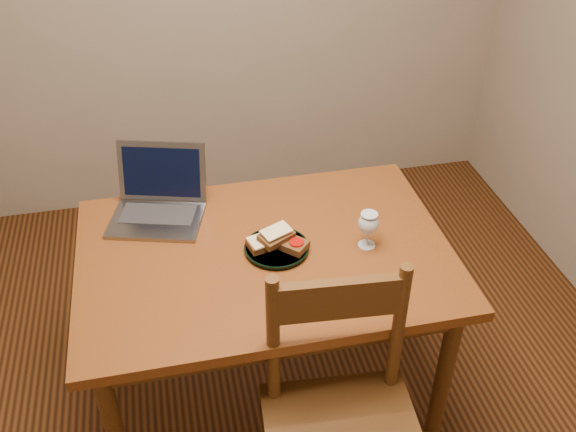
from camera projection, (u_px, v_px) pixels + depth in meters
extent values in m
cube|color=black|center=(273.00, 407.00, 2.62)|extent=(3.20, 3.20, 0.02)
cube|color=#48250C|center=(265.00, 255.00, 2.26)|extent=(1.30, 0.90, 0.04)
cylinder|color=#41250D|center=(443.00, 378.00, 2.29)|extent=(0.06, 0.06, 0.70)
cylinder|color=#41250D|center=(116.00, 286.00, 2.67)|extent=(0.06, 0.06, 0.70)
cylinder|color=#41250D|center=(377.00, 249.00, 2.87)|extent=(0.06, 0.06, 0.70)
cube|color=#41250D|center=(339.00, 299.00, 1.83)|extent=(0.38, 0.06, 0.13)
cylinder|color=black|center=(277.00, 248.00, 2.24)|extent=(0.23, 0.23, 0.02)
cube|color=slate|center=(156.00, 221.00, 2.38)|extent=(0.39, 0.32, 0.02)
cube|color=slate|center=(162.00, 171.00, 2.43)|extent=(0.34, 0.16, 0.23)
cube|color=black|center=(162.00, 171.00, 2.43)|extent=(0.30, 0.13, 0.18)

